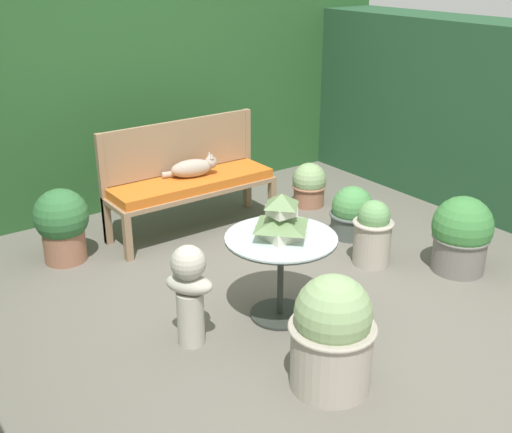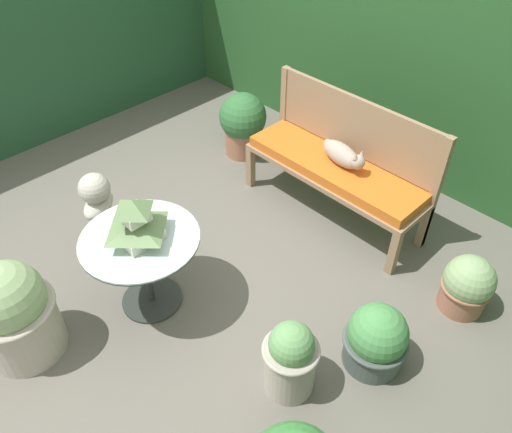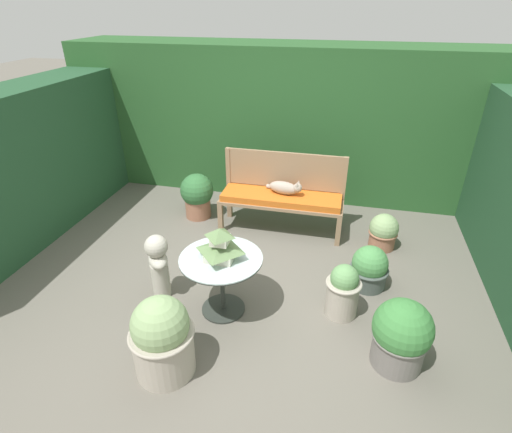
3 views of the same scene
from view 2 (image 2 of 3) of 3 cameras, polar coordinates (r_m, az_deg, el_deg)
The scene contains 14 objects.
ground at distance 3.75m, azimuth -5.83°, elevation -6.57°, with size 30.00×30.00×0.00m, color #666056.
foliage_hedge_back at distance 4.92m, azimuth 19.08°, elevation 18.93°, with size 6.40×1.07×2.12m, color #285628.
foliage_hedge_left at distance 5.53m, azimuth -24.56°, elevation 17.99°, with size 0.70×3.72×1.79m, color #234C2D.
garden_bench at distance 4.01m, azimuth 8.92°, elevation 5.13°, with size 1.55×0.47×0.51m.
bench_backrest at distance 4.01m, azimuth 11.25°, elevation 9.48°, with size 1.55×0.06×0.99m.
cat at distance 3.93m, azimuth 9.91°, elevation 6.98°, with size 0.48×0.26×0.21m.
patio_table at distance 3.29m, azimuth -12.87°, elevation -4.01°, with size 0.76×0.76×0.61m.
pagoda_birdhouse at distance 3.12m, azimuth -13.57°, elevation -0.65°, with size 0.34×0.34×0.31m.
garden_bust at distance 3.84m, azimuth -17.43°, elevation 0.88°, with size 0.33×0.36×0.70m.
potted_plant_hedge_corner at distance 2.98m, azimuth 3.95°, elevation -15.88°, with size 0.34×0.34×0.55m.
potted_plant_bench_left at distance 3.39m, azimuth -25.95°, elevation -9.88°, with size 0.52×0.52×0.71m.
potted_plant_bench_right at distance 3.20m, azimuth 13.56°, elevation -13.49°, with size 0.40×0.40×0.46m.
potted_plant_patio_mid at distance 3.66m, azimuth 22.98°, elevation -7.23°, with size 0.34×0.34×0.44m.
potted_plant_table_far at distance 4.78m, azimuth -1.51°, elevation 10.61°, with size 0.45×0.45×0.62m.
Camera 2 is at (2.05, -1.48, 2.77)m, focal length 35.00 mm.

